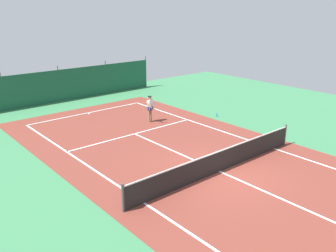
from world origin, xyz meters
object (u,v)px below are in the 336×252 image
(tennis_net, at_px, (220,161))
(tennis_player, at_px, (150,107))
(water_bottle, at_px, (217,115))
(tennis_ball_near_player, at_px, (131,105))
(parked_car, at_px, (56,83))

(tennis_net, height_order, tennis_player, tennis_player)
(tennis_player, height_order, water_bottle, tennis_player)
(tennis_net, bearing_deg, tennis_ball_near_player, 73.73)
(parked_car, bearing_deg, water_bottle, -68.81)
(parked_car, xyz_separation_m, water_bottle, (5.11, -13.27, -0.72))
(tennis_net, distance_m, tennis_player, 7.93)
(parked_car, bearing_deg, tennis_ball_near_player, -71.32)
(tennis_player, height_order, tennis_ball_near_player, tennis_player)
(tennis_net, distance_m, parked_car, 19.02)
(tennis_ball_near_player, xyz_separation_m, parked_car, (-2.45, 7.30, 0.81))
(water_bottle, bearing_deg, tennis_net, -136.73)
(tennis_ball_near_player, bearing_deg, parked_car, 108.57)
(tennis_net, xyz_separation_m, parked_car, (0.96, 18.99, 0.33))
(tennis_ball_near_player, bearing_deg, water_bottle, -65.98)
(parked_car, bearing_deg, tennis_net, -92.78)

